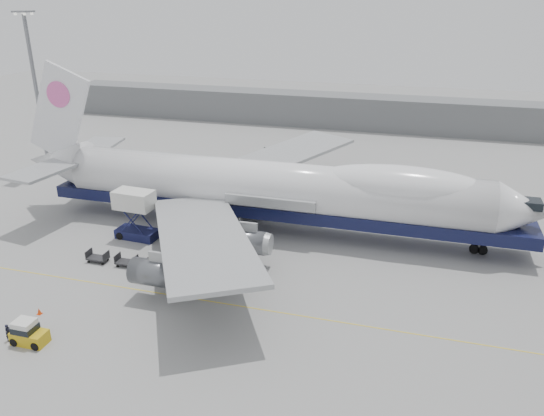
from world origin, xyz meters
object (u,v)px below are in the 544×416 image
(catering_truck, at_px, (135,212))
(baggage_tug, at_px, (28,333))
(airliner, at_px, (275,188))
(ground_worker, at_px, (8,333))

(catering_truck, bearing_deg, baggage_tug, -81.83)
(airliner, bearing_deg, ground_worker, -119.01)
(baggage_tug, distance_m, ground_worker, 1.89)
(ground_worker, bearing_deg, airliner, -19.38)
(catering_truck, xyz_separation_m, ground_worker, (-0.29, -21.67, -2.65))
(ground_worker, bearing_deg, catering_truck, 8.87)
(catering_truck, relative_size, baggage_tug, 2.05)
(airliner, xyz_separation_m, baggage_tug, (-13.99, -28.41, -4.66))
(airliner, xyz_separation_m, catering_truck, (-15.57, -6.93, -2.18))
(airliner, relative_size, catering_truck, 10.95)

